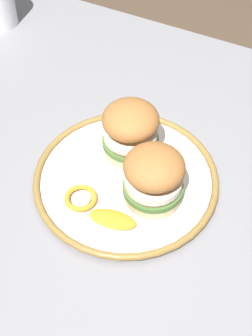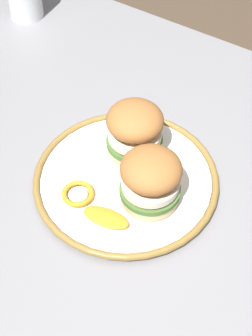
{
  "view_description": "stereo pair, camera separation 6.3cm",
  "coord_description": "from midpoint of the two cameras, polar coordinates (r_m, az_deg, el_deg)",
  "views": [
    {
      "loc": [
        -0.18,
        0.5,
        1.41
      ],
      "look_at": [
        0.06,
        0.01,
        0.76
      ],
      "focal_mm": 54.56,
      "sensor_mm": 36.0,
      "label": 1
    },
    {
      "loc": [
        -0.24,
        0.47,
        1.41
      ],
      "look_at": [
        0.06,
        0.01,
        0.76
      ],
      "focal_mm": 54.56,
      "sensor_mm": 36.0,
      "label": 2
    }
  ],
  "objects": [
    {
      "name": "sandwich_half_right",
      "position": [
        0.8,
        1.04,
        -1.12
      ],
      "size": [
        0.13,
        0.13,
        0.1
      ],
      "color": "beige",
      "rests_on": "dinner_plate"
    },
    {
      "name": "orange_peel_curled",
      "position": [
        0.84,
        -7.23,
        -3.46
      ],
      "size": [
        0.07,
        0.07,
        0.01
      ],
      "color": "orange",
      "rests_on": "dinner_plate"
    },
    {
      "name": "dinner_plate",
      "position": [
        0.87,
        -2.06,
        -1.37
      ],
      "size": [
        0.32,
        0.32,
        0.02
      ],
      "color": "white",
      "rests_on": "dining_table"
    },
    {
      "name": "sandwich_half_left",
      "position": [
        0.87,
        -1.57,
        4.24
      ],
      "size": [
        0.14,
        0.14,
        0.1
      ],
      "color": "beige",
      "rests_on": "dinner_plate"
    },
    {
      "name": "dining_table",
      "position": [
        0.94,
        1.55,
        -5.65
      ],
      "size": [
        1.47,
        0.89,
        0.72
      ],
      "color": "gray",
      "rests_on": "ground"
    },
    {
      "name": "orange_peel_strip_long",
      "position": [
        0.81,
        -3.75,
        -5.83
      ],
      "size": [
        0.08,
        0.05,
        0.01
      ],
      "color": "orange",
      "rests_on": "dinner_plate"
    }
  ]
}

